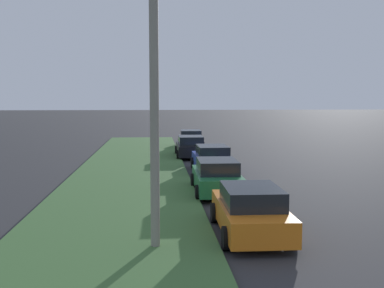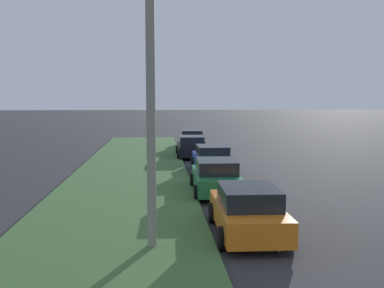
{
  "view_description": "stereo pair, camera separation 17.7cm",
  "coord_description": "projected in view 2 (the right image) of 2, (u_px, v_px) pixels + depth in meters",
  "views": [
    {
      "loc": [
        -5.39,
        5.67,
        4.03
      ],
      "look_at": [
        19.2,
        3.66,
        1.53
      ],
      "focal_mm": 42.35,
      "sensor_mm": 36.0,
      "label": 1
    },
    {
      "loc": [
        -5.41,
        5.5,
        4.03
      ],
      "look_at": [
        19.2,
        3.66,
        1.53
      ],
      "focal_mm": 42.35,
      "sensor_mm": 36.0,
      "label": 2
    }
  ],
  "objects": [
    {
      "name": "streetlight",
      "position": [
        164.0,
        84.0,
        11.59
      ],
      "size": [
        0.85,
        2.85,
        7.5
      ],
      "color": "gray",
      "rests_on": "ground"
    },
    {
      "name": "parked_car_green",
      "position": [
        216.0,
        177.0,
        19.11
      ],
      "size": [
        4.33,
        2.07,
        1.47
      ],
      "rotation": [
        0.0,
        0.0,
        -0.02
      ],
      "color": "#1E6B38",
      "rests_on": "ground"
    },
    {
      "name": "parked_car_silver",
      "position": [
        192.0,
        139.0,
        36.62
      ],
      "size": [
        4.36,
        2.14,
        1.47
      ],
      "rotation": [
        0.0,
        0.0,
        -0.04
      ],
      "color": "#B2B5BA",
      "rests_on": "ground"
    },
    {
      "name": "grass_median",
      "position": [
        116.0,
        214.0,
        15.58
      ],
      "size": [
        60.0,
        6.0,
        0.12
      ],
      "primitive_type": "cube",
      "color": "#3D6633",
      "rests_on": "ground"
    },
    {
      "name": "parked_car_black",
      "position": [
        191.0,
        147.0,
        30.89
      ],
      "size": [
        4.31,
        2.05,
        1.47
      ],
      "rotation": [
        0.0,
        0.0,
        -0.01
      ],
      "color": "black",
      "rests_on": "ground"
    },
    {
      "name": "parked_car_blue",
      "position": [
        212.0,
        159.0,
        24.72
      ],
      "size": [
        4.33,
        2.08,
        1.47
      ],
      "rotation": [
        0.0,
        0.0,
        0.02
      ],
      "color": "#23389E",
      "rests_on": "ground"
    },
    {
      "name": "parked_car_orange",
      "position": [
        248.0,
        211.0,
        13.35
      ],
      "size": [
        4.33,
        2.07,
        1.47
      ],
      "rotation": [
        0.0,
        0.0,
        -0.01
      ],
      "color": "orange",
      "rests_on": "ground"
    }
  ]
}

